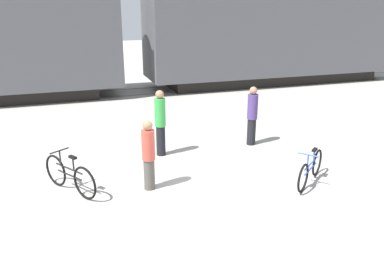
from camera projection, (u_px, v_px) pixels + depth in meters
ground_plane at (219, 187)px, 8.45m from camera, size 80.00×80.00×0.00m
freight_train at (133, 27)px, 17.03m from camera, size 28.52×3.06×5.71m
rail_near at (138, 95)px, 17.30m from camera, size 40.52×0.07×0.01m
rail_far at (133, 89)px, 18.59m from camera, size 40.52×0.07×0.01m
bicycle_black at (70, 176)px, 8.10m from camera, size 1.03×1.51×0.91m
bicycle_blue at (310, 169)px, 8.52m from camera, size 1.36×1.07×0.81m
person_in_red at (149, 155)px, 8.11m from camera, size 0.29×0.29×1.59m
person_in_purple at (252, 115)px, 10.80m from camera, size 0.30×0.30×1.73m
person_in_green at (160, 122)px, 9.99m from camera, size 0.29×0.29×1.81m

